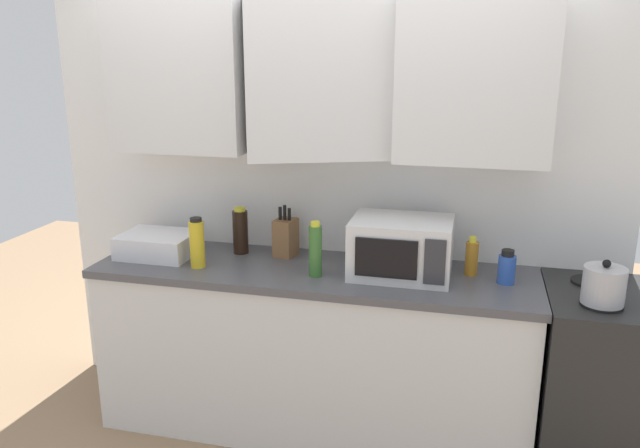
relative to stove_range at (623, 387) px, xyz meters
name	(u,v)px	position (x,y,z in m)	size (l,w,h in m)	color
wall_back_with_cabinets	(324,129)	(-1.50, 0.25, 1.12)	(3.09, 0.56, 2.60)	white
counter_run	(313,349)	(-1.50, 0.02, 0.00)	(2.22, 0.63, 0.90)	silver
stove_range	(623,387)	(0.00, 0.00, 0.00)	(0.76, 0.64, 0.91)	black
kettle	(604,285)	(-0.17, -0.14, 0.54)	(0.18, 0.18, 0.20)	#B2B2B7
microwave	(401,247)	(-1.06, 0.03, 0.59)	(0.48, 0.37, 0.28)	silver
dish_rack	(158,245)	(-2.35, 0.02, 0.51)	(0.38, 0.30, 0.12)	silver
knife_block	(286,237)	(-1.69, 0.18, 0.55)	(0.12, 0.14, 0.28)	brown
bottle_amber_vinegar	(472,258)	(-0.72, 0.12, 0.54)	(0.06, 0.06, 0.20)	#AD701E
bottle_blue_cleaner	(507,268)	(-0.56, 0.04, 0.52)	(0.08, 0.08, 0.16)	#2D56B7
bottle_soy_dark	(240,231)	(-1.94, 0.17, 0.57)	(0.08, 0.08, 0.25)	black
bottle_green_oil	(315,250)	(-1.46, -0.08, 0.58)	(0.06, 0.06, 0.27)	#386B2D
bottle_yellow_mustard	(197,243)	(-2.07, -0.10, 0.57)	(0.07, 0.07, 0.26)	gold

